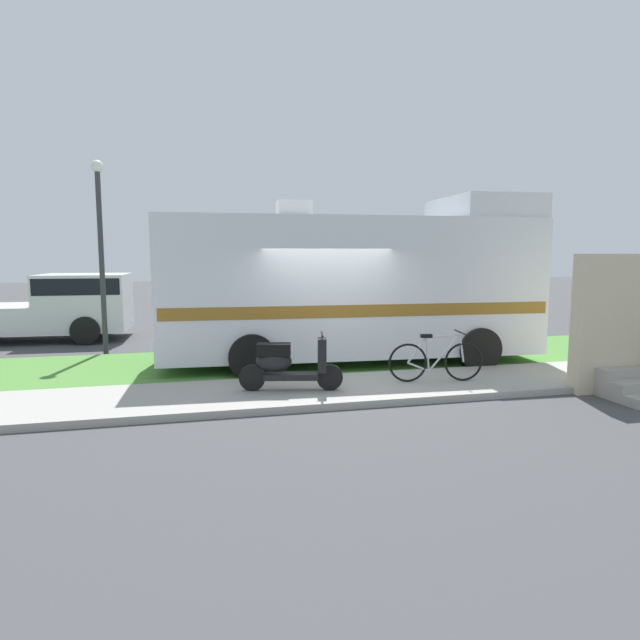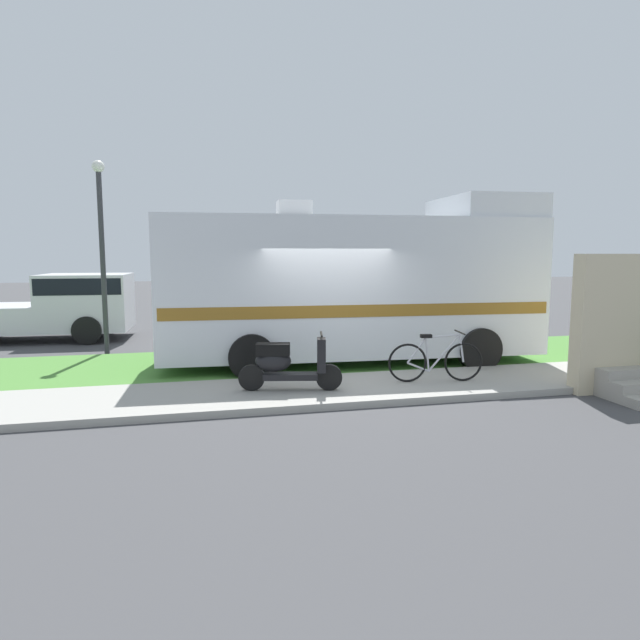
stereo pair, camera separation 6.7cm
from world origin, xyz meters
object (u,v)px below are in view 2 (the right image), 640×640
object	(u,v)px
pickup_truck_near	(57,305)
bottle_green	(596,369)
motorhome_rv	(354,285)
bicycle	(436,360)
street_lamp_post	(102,239)
scooter	(286,364)

from	to	relation	value
pickup_truck_near	bottle_green	world-z (taller)	pickup_truck_near
motorhome_rv	pickup_truck_near	xyz separation A→B (m)	(-7.14, 5.00, -0.76)
bicycle	street_lamp_post	xyz separation A→B (m)	(-6.24, 4.84, 2.23)
scooter	bicycle	size ratio (longest dim) A/B	1.01
motorhome_rv	pickup_truck_near	distance (m)	8.75
scooter	pickup_truck_near	distance (m)	9.15
motorhome_rv	bicycle	size ratio (longest dim) A/B	4.75
bicycle	bottle_green	bearing A→B (deg)	-3.08
bottle_green	street_lamp_post	distance (m)	11.01
motorhome_rv	scooter	size ratio (longest dim) A/B	4.70
bicycle	bottle_green	size ratio (longest dim) A/B	7.19
motorhome_rv	scooter	bearing A→B (deg)	-127.50
street_lamp_post	pickup_truck_near	bearing A→B (deg)	122.02
bottle_green	pickup_truck_near	bearing A→B (deg)	145.39
pickup_truck_near	street_lamp_post	distance (m)	3.61
motorhome_rv	bottle_green	world-z (taller)	motorhome_rv
scooter	bottle_green	xyz separation A→B (m)	(5.93, -0.17, -0.35)
bicycle	bottle_green	xyz separation A→B (m)	(3.23, -0.17, -0.29)
bottle_green	street_lamp_post	xyz separation A→B (m)	(-9.47, 5.02, 2.51)
motorhome_rv	street_lamp_post	world-z (taller)	street_lamp_post
motorhome_rv	bottle_green	xyz separation A→B (m)	(4.00, -2.68, -1.51)
motorhome_rv	bottle_green	distance (m)	5.05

